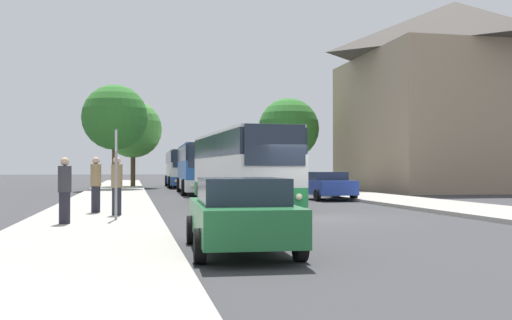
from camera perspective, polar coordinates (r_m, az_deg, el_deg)
The scene contains 16 objects.
ground_plane at distance 20.12m, azimuth 5.37°, elevation -5.53°, with size 300.00×300.00×0.00m, color #38383A.
sidewalk_left at distance 19.26m, azimuth -15.06°, elevation -5.49°, with size 4.00×120.00×0.15m, color #A39E93.
sidewalk_right at distance 23.15m, azimuth 22.23°, elevation -4.67°, with size 4.00×120.00×0.15m, color #A39E93.
building_right_background at distance 48.08m, azimuth 18.45°, elevation 5.83°, with size 14.61×14.27×14.36m.
bus_front at distance 26.20m, azimuth -1.49°, elevation -0.66°, with size 3.04×11.41×3.22m.
bus_middle at distance 39.70m, azimuth -5.36°, elevation -0.74°, with size 2.95×10.37×3.18m.
bus_rear at distance 53.88m, azimuth -7.06°, elevation -0.74°, with size 2.90×11.83×3.20m.
parked_car_left_curb at distance 11.91m, azimuth -1.49°, elevation -5.08°, with size 2.14×4.61×1.47m.
parked_car_right_near at distance 31.70m, azimuth 6.78°, elevation -2.39°, with size 2.22×4.00×1.48m.
bus_stop_sign at distance 18.11m, azimuth -13.18°, elevation -0.34°, with size 0.08×0.45×2.66m.
pedestrian_waiting_near at distance 19.77m, azimuth -13.12°, elevation -2.38°, with size 0.36×0.36×1.88m.
pedestrian_waiting_far at distance 17.14m, azimuth -17.76°, elevation -2.74°, with size 0.36×0.36×1.81m.
pedestrian_walking_back at distance 21.18m, azimuth -15.01°, elevation -2.24°, with size 0.36×0.36×1.90m.
tree_left_near at distance 51.92m, azimuth -11.63°, elevation 2.88°, with size 4.87×4.87×7.28m.
tree_left_far at distance 46.23m, azimuth -13.30°, elevation 3.96°, with size 4.91×4.91×7.80m.
tree_right_near at distance 48.52m, azimuth 3.13°, elevation 3.00°, with size 4.91×4.91×7.20m.
Camera 1 is at (-5.89, -19.16, 1.66)m, focal length 42.00 mm.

